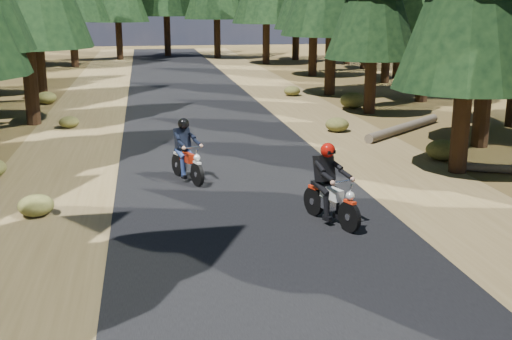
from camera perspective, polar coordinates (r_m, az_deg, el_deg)
The scene contains 8 objects.
ground at distance 12.16m, azimuth 1.23°, elevation -6.79°, with size 120.00×120.00×0.00m, color #49381A.
road at distance 16.84m, azimuth -2.06°, elevation -0.65°, with size 6.00×100.00×0.01m, color black.
shoulder_l at distance 16.87m, azimuth -17.73°, elevation -1.34°, with size 3.20×100.00×0.01m, color brown.
shoulder_r at distance 18.03m, azimuth 12.58°, elevation 0.02°, with size 3.20×100.00×0.01m, color brown.
log_near at distance 23.36m, azimuth 13.01°, elevation 3.68°, with size 0.32×0.32×5.00m, color #4C4233.
understory_shrubs at distance 20.77m, azimuth 0.47°, elevation 3.06°, with size 14.40×30.56×0.69m.
rider_lead at distance 13.27m, azimuth 6.70°, elevation -2.45°, with size 1.19×1.95×1.67m.
rider_follow at distance 16.46m, azimuth -6.15°, elevation 0.84°, with size 1.15×1.87×1.61m.
Camera 1 is at (-2.21, -11.10, 4.43)m, focal length 45.00 mm.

